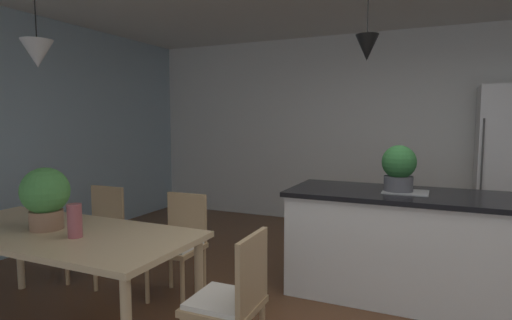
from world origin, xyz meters
name	(u,v)px	position (x,y,z in m)	size (l,w,h in m)	color
wall_back_kitchen	(421,132)	(0.00, 3.26, 1.35)	(10.00, 0.12, 2.70)	silver
dining_table	(58,239)	(-2.20, -0.66, 0.66)	(2.03, 0.89, 0.72)	#D1B284
chair_kitchen_end	(232,300)	(-0.81, -0.66, 0.47)	(0.41, 0.41, 0.87)	tan
chair_far_right	(179,242)	(-1.74, 0.15, 0.47)	(0.41, 0.41, 0.87)	tan
chair_far_left	(98,230)	(-2.65, 0.15, 0.47)	(0.40, 0.40, 0.87)	tan
kitchen_island	(409,244)	(0.04, 0.92, 0.46)	(2.01, 0.84, 0.91)	silver
refrigerator	(512,168)	(1.01, 2.86, 0.95)	(0.75, 0.67, 1.90)	silver
pendant_over_table	(37,53)	(-2.37, -0.62, 1.97)	(0.22, 0.22, 0.83)	black
pendant_over_island_main	(367,48)	(-0.35, 0.92, 2.11)	(0.19, 0.19, 0.70)	black
potted_plant_on_island	(399,168)	(-0.07, 0.92, 1.11)	(0.28, 0.28, 0.40)	#4C4C51
potted_plant_on_table	(45,195)	(-2.30, -0.66, 0.97)	(0.33, 0.33, 0.44)	#8C664C
vase_on_dining_table	(75,221)	(-1.95, -0.73, 0.84)	(0.09, 0.09, 0.22)	#994C51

